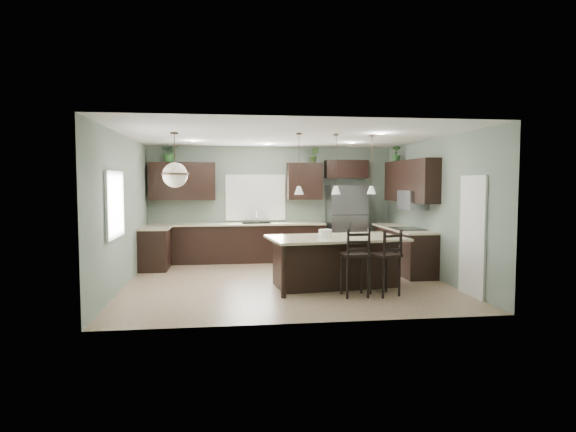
{
  "coord_description": "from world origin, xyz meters",
  "views": [
    {
      "loc": [
        -1.15,
        -9.12,
        1.92
      ],
      "look_at": [
        0.1,
        0.4,
        1.25
      ],
      "focal_mm": 30.0,
      "sensor_mm": 36.0,
      "label": 1
    }
  ],
  "objects_px": {
    "refrigerator": "(346,223)",
    "kitchen_island": "(335,262)",
    "serving_dish": "(325,233)",
    "bar_stool_right": "(385,262)",
    "bar_stool_center": "(355,262)",
    "plant_back_left": "(170,152)"
  },
  "relations": [
    {
      "from": "kitchen_island",
      "to": "serving_dish",
      "type": "distance_m",
      "value": 0.57
    },
    {
      "from": "refrigerator",
      "to": "serving_dish",
      "type": "xyz_separation_m",
      "value": [
        -1.14,
        -2.92,
        0.07
      ]
    },
    {
      "from": "refrigerator",
      "to": "bar_stool_center",
      "type": "bearing_deg",
      "value": -102.2
    },
    {
      "from": "refrigerator",
      "to": "kitchen_island",
      "type": "height_order",
      "value": "refrigerator"
    },
    {
      "from": "refrigerator",
      "to": "serving_dish",
      "type": "distance_m",
      "value": 3.13
    },
    {
      "from": "bar_stool_right",
      "to": "plant_back_left",
      "type": "xyz_separation_m",
      "value": [
        -3.95,
        3.89,
        2.07
      ]
    },
    {
      "from": "refrigerator",
      "to": "plant_back_left",
      "type": "xyz_separation_m",
      "value": [
        -4.23,
        0.2,
        1.71
      ]
    },
    {
      "from": "serving_dish",
      "to": "plant_back_left",
      "type": "xyz_separation_m",
      "value": [
        -3.08,
        3.11,
        1.64
      ]
    },
    {
      "from": "kitchen_island",
      "to": "serving_dish",
      "type": "height_order",
      "value": "serving_dish"
    },
    {
      "from": "serving_dish",
      "to": "bar_stool_right",
      "type": "bearing_deg",
      "value": -41.7
    },
    {
      "from": "serving_dish",
      "to": "bar_stool_center",
      "type": "relative_size",
      "value": 0.2
    },
    {
      "from": "serving_dish",
      "to": "bar_stool_right",
      "type": "height_order",
      "value": "bar_stool_right"
    },
    {
      "from": "serving_dish",
      "to": "plant_back_left",
      "type": "bearing_deg",
      "value": 134.74
    },
    {
      "from": "serving_dish",
      "to": "plant_back_left",
      "type": "relative_size",
      "value": 0.5
    },
    {
      "from": "bar_stool_right",
      "to": "kitchen_island",
      "type": "bearing_deg",
      "value": 110.51
    },
    {
      "from": "refrigerator",
      "to": "serving_dish",
      "type": "bearing_deg",
      "value": -111.4
    },
    {
      "from": "refrigerator",
      "to": "plant_back_left",
      "type": "relative_size",
      "value": 3.87
    },
    {
      "from": "refrigerator",
      "to": "bar_stool_right",
      "type": "bearing_deg",
      "value": -94.19
    },
    {
      "from": "bar_stool_center",
      "to": "bar_stool_right",
      "type": "bearing_deg",
      "value": -2.16
    },
    {
      "from": "bar_stool_center",
      "to": "bar_stool_right",
      "type": "relative_size",
      "value": 1.03
    },
    {
      "from": "serving_dish",
      "to": "bar_stool_right",
      "type": "relative_size",
      "value": 0.21
    },
    {
      "from": "refrigerator",
      "to": "bar_stool_center",
      "type": "xyz_separation_m",
      "value": [
        -0.8,
        -3.69,
        -0.34
      ]
    }
  ]
}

